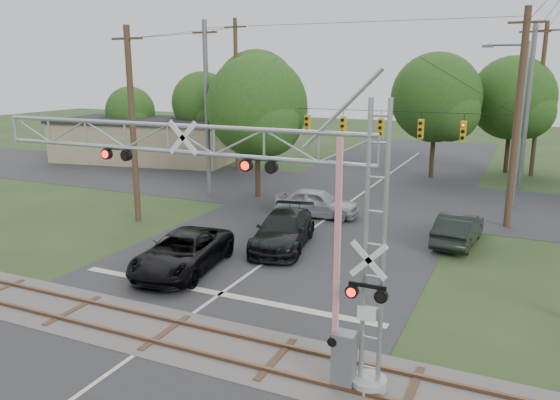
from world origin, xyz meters
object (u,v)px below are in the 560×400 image
at_px(sedan_silver, 317,203).
at_px(crossing_gantry, 242,200).
at_px(car_dark, 283,230).
at_px(traffic_signal_span, 358,118).
at_px(pickup_black, 183,252).
at_px(commercial_building, 148,140).
at_px(streetlight, 517,116).

bearing_deg(sedan_silver, crossing_gantry, -171.41).
xyz_separation_m(car_dark, sedan_silver, (-0.54, 5.95, -0.01)).
bearing_deg(car_dark, sedan_silver, 84.15).
relative_size(traffic_signal_span, sedan_silver, 3.96).
relative_size(pickup_black, car_dark, 1.02).
xyz_separation_m(crossing_gantry, sedan_silver, (-3.84, 16.02, -4.05)).
bearing_deg(pickup_black, traffic_signal_span, 66.10).
bearing_deg(crossing_gantry, pickup_black, 137.42).
distance_m(crossing_gantry, pickup_black, 8.97).
height_order(traffic_signal_span, car_dark, traffic_signal_span).
xyz_separation_m(pickup_black, car_dark, (2.60, 4.66, 0.02)).
relative_size(crossing_gantry, sedan_silver, 2.66).
relative_size(crossing_gantry, commercial_building, 0.73).
bearing_deg(traffic_signal_span, crossing_gantry, -83.03).
bearing_deg(sedan_silver, car_dark, -179.68).
bearing_deg(traffic_signal_span, sedan_silver, -124.26).
distance_m(traffic_signal_span, car_dark, 9.63).
height_order(traffic_signal_span, pickup_black, traffic_signal_span).
relative_size(sedan_silver, commercial_building, 0.27).
height_order(car_dark, streetlight, streetlight).
distance_m(pickup_black, car_dark, 5.33).
bearing_deg(traffic_signal_span, car_dark, -97.23).
bearing_deg(crossing_gantry, traffic_signal_span, 96.97).
height_order(pickup_black, commercial_building, commercial_building).
height_order(crossing_gantry, streetlight, streetlight).
relative_size(traffic_signal_span, streetlight, 1.93).
height_order(traffic_signal_span, sedan_silver, traffic_signal_span).
relative_size(traffic_signal_span, commercial_building, 1.09).
xyz_separation_m(crossing_gantry, pickup_black, (-5.89, 5.42, -4.06)).
bearing_deg(commercial_building, streetlight, -18.46).
bearing_deg(streetlight, commercial_building, 171.06).
xyz_separation_m(traffic_signal_span, car_dark, (-1.05, -8.29, -4.78)).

